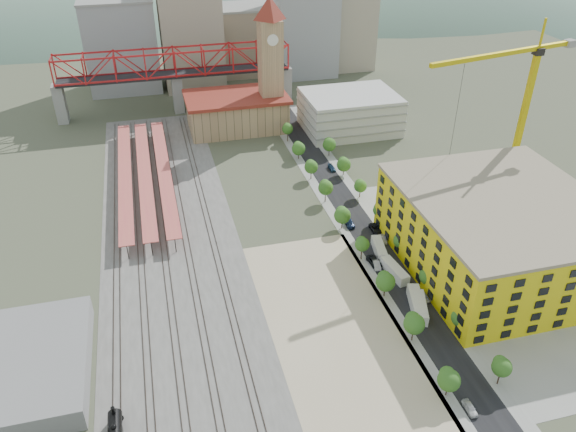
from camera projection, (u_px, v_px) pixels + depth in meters
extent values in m
plane|color=#474C38|center=(310.00, 243.00, 149.47)|extent=(400.00, 400.00, 0.00)
cube|color=#605E59|center=(169.00, 227.00, 156.16)|extent=(36.00, 165.00, 0.06)
cube|color=tan|center=(334.00, 325.00, 122.72)|extent=(28.00, 67.00, 0.06)
cube|color=black|center=(348.00, 208.00, 165.19)|extent=(12.00, 170.00, 0.06)
cube|color=gray|center=(330.00, 210.00, 164.03)|extent=(3.00, 170.00, 0.04)
cube|color=gray|center=(366.00, 205.00, 166.37)|extent=(3.00, 170.00, 0.04)
cube|color=gray|center=(502.00, 261.00, 142.62)|extent=(50.00, 90.00, 0.06)
cube|color=#382B23|center=(114.00, 234.00, 152.95)|extent=(0.12, 160.00, 0.18)
cube|color=#382B23|center=(120.00, 234.00, 153.26)|extent=(0.12, 160.00, 0.18)
cube|color=#382B23|center=(137.00, 231.00, 154.23)|extent=(0.12, 160.00, 0.18)
cube|color=#382B23|center=(142.00, 231.00, 154.54)|extent=(0.12, 160.00, 0.18)
cube|color=#382B23|center=(159.00, 228.00, 155.51)|extent=(0.12, 160.00, 0.18)
cube|color=#382B23|center=(164.00, 228.00, 155.82)|extent=(0.12, 160.00, 0.18)
cube|color=#382B23|center=(181.00, 225.00, 156.79)|extent=(0.12, 160.00, 0.18)
cube|color=#382B23|center=(186.00, 225.00, 157.10)|extent=(0.12, 160.00, 0.18)
cube|color=#382B23|center=(206.00, 222.00, 158.28)|extent=(0.12, 160.00, 0.18)
cube|color=#382B23|center=(211.00, 221.00, 158.59)|extent=(0.12, 160.00, 0.18)
cube|color=#D26350|center=(125.00, 175.00, 174.31)|extent=(4.00, 80.00, 0.25)
cylinder|color=black|center=(126.00, 180.00, 175.36)|extent=(0.24, 0.24, 4.00)
cube|color=#D26350|center=(145.00, 173.00, 175.59)|extent=(4.00, 80.00, 0.25)
cylinder|color=black|center=(145.00, 178.00, 176.64)|extent=(0.24, 0.24, 4.00)
cube|color=#D26350|center=(164.00, 170.00, 176.87)|extent=(4.00, 80.00, 0.25)
cylinder|color=black|center=(165.00, 176.00, 177.92)|extent=(0.24, 0.24, 4.00)
cube|color=tan|center=(237.00, 113.00, 212.61)|extent=(36.00, 22.00, 12.00)
cube|color=maroon|center=(236.00, 97.00, 209.18)|extent=(38.00, 24.00, 1.20)
cube|color=tan|center=(271.00, 76.00, 206.34)|extent=(8.00, 8.00, 40.00)
cylinder|color=white|center=(273.00, 40.00, 195.58)|extent=(4.00, 0.30, 4.00)
cube|color=silver|center=(350.00, 112.00, 210.97)|extent=(34.00, 26.00, 14.00)
cube|color=gray|center=(60.00, 104.00, 216.85)|extent=(4.00, 6.00, 15.00)
cube|color=gray|center=(286.00, 85.00, 236.05)|extent=(4.00, 6.00, 15.00)
cube|color=gray|center=(178.00, 94.00, 226.45)|extent=(4.00, 6.00, 15.00)
cube|color=black|center=(176.00, 74.00, 222.23)|extent=(90.00, 9.00, 1.00)
cube|color=yellow|center=(499.00, 234.00, 137.24)|extent=(44.00, 50.00, 18.00)
cube|color=gray|center=(507.00, 201.00, 132.27)|extent=(44.60, 50.60, 0.80)
cube|color=gray|center=(30.00, 366.00, 109.42)|extent=(22.00, 32.00, 5.00)
cube|color=#9EA0A3|center=(122.00, 46.00, 244.87)|extent=(30.00, 25.00, 38.00)
cube|color=#B2A58C|center=(190.00, 28.00, 243.46)|extent=(26.00, 22.00, 52.00)
cube|color=gray|center=(246.00, 41.00, 267.36)|extent=(24.00, 24.00, 30.00)
cube|color=#9EA0A3|center=(305.00, 9.00, 256.76)|extent=(28.00, 22.00, 60.00)
cube|color=#B2A58C|center=(349.00, 22.00, 270.22)|extent=(22.00, 20.00, 44.00)
cube|color=brown|center=(214.00, 41.00, 273.65)|extent=(20.00, 20.00, 26.00)
ellipsoid|color=#4C6B59|center=(88.00, 132.00, 381.99)|extent=(396.00, 216.00, 180.00)
ellipsoid|color=#4C6B59|center=(261.00, 146.00, 420.27)|extent=(484.00, 264.00, 220.00)
ellipsoid|color=#4C6B59|center=(411.00, 103.00, 434.24)|extent=(418.00, 228.00, 190.00)
cylinder|color=black|center=(113.00, 411.00, 98.25)|extent=(0.71, 0.71, 1.63)
sphere|color=black|center=(114.00, 427.00, 96.01)|extent=(1.02, 1.02, 1.02)
cone|color=black|center=(116.00, 415.00, 101.53)|extent=(2.65, 1.63, 2.65)
cube|color=gold|center=(520.00, 129.00, 160.85)|extent=(1.52, 1.52, 42.72)
cube|color=black|center=(538.00, 51.00, 149.06)|extent=(2.37, 2.37, 1.90)
cube|color=gold|center=(488.00, 56.00, 141.74)|extent=(35.54, 8.55, 1.14)
cube|color=gold|center=(555.00, 45.00, 150.72)|extent=(11.38, 3.46, 1.14)
cube|color=gray|center=(569.00, 43.00, 152.97)|extent=(3.28, 2.91, 1.90)
cube|color=gold|center=(543.00, 33.00, 146.55)|extent=(0.47, 0.47, 7.60)
cube|color=silver|center=(420.00, 308.00, 125.69)|extent=(5.61, 10.10, 2.68)
cube|color=silver|center=(416.00, 302.00, 127.21)|extent=(5.17, 10.39, 2.75)
cube|color=silver|center=(395.00, 271.00, 137.14)|extent=(3.87, 10.04, 2.68)
cube|color=silver|center=(379.00, 249.00, 145.21)|extent=(4.04, 9.52, 2.53)
imported|color=silver|center=(470.00, 408.00, 103.11)|extent=(1.72, 4.09, 1.38)
imported|color=#9A9A9F|center=(376.00, 265.00, 140.32)|extent=(2.16, 4.70, 1.49)
imported|color=black|center=(374.00, 262.00, 141.31)|extent=(2.96, 5.64, 1.51)
imported|color=#1A2A4D|center=(349.00, 223.00, 156.70)|extent=(2.55, 5.63, 1.60)
imported|color=silver|center=(424.00, 297.00, 129.86)|extent=(1.91, 4.06, 1.34)
imported|color=gray|center=(383.00, 239.00, 149.94)|extent=(2.01, 4.35, 1.38)
imported|color=black|center=(375.00, 229.00, 154.32)|extent=(2.40, 5.12, 1.42)
imported|color=navy|center=(332.00, 168.00, 185.52)|extent=(1.86, 4.53, 1.31)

